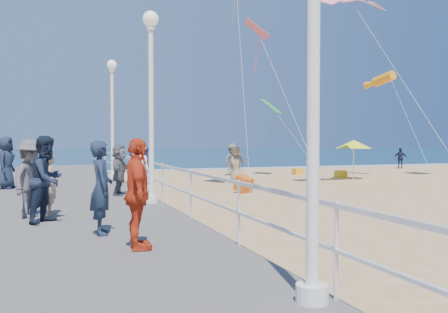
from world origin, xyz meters
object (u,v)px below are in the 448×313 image
object	(u,v)px
lamp_post_near	(314,1)
spectator_5	(119,170)
beach_chair_left	(298,171)
beach_chair_right	(341,174)
spectator_7	(47,179)
beach_umbrella	(354,144)
lamp_post_mid	(151,86)
beach_walker_b	(401,158)
spectator_4	(6,163)
box_kite	(244,186)
beach_walker_a	(232,159)
beach_walker_c	(236,165)
lamp_post_far	(112,106)
spectator_6	(51,184)
toddler_held	(147,158)
spectator_3	(137,194)
spectator_2	(30,178)
spectator_0	(101,188)
woman_holding_toddler	(143,171)

from	to	relation	value
lamp_post_near	spectator_5	world-z (taller)	lamp_post_near
beach_chair_left	beach_chair_right	xyz separation A→B (m)	(1.21, -2.84, 0.00)
spectator_7	beach_umbrella	size ratio (longest dim) A/B	0.87
lamp_post_near	lamp_post_mid	world-z (taller)	same
spectator_7	beach_walker_b	bearing A→B (deg)	-17.15
spectator_4	box_kite	distance (m)	8.98
beach_walker_a	spectator_7	bearing A→B (deg)	-150.10
box_kite	beach_chair_left	bearing A→B (deg)	29.11
beach_walker_c	box_kite	size ratio (longest dim) A/B	3.04
beach_walker_a	beach_walker_c	xyz separation A→B (m)	(-1.65, -4.99, -0.05)
lamp_post_far	spectator_6	world-z (taller)	lamp_post_far
lamp_post_far	beach_walker_b	world-z (taller)	lamp_post_far
spectator_7	beach_chair_right	size ratio (longest dim) A/B	3.38
toddler_held	spectator_5	bearing A→B (deg)	10.17
toddler_held	spectator_7	bearing A→B (deg)	119.56
spectator_3	beach_walker_b	world-z (taller)	spectator_3
lamp_post_mid	spectator_6	size ratio (longest dim) A/B	3.63
spectator_3	beach_walker_b	distance (m)	32.51
spectator_2	beach_chair_left	xyz separation A→B (m)	(14.81, 15.15, -1.09)
beach_chair_left	spectator_7	bearing A→B (deg)	-132.04
spectator_2	beach_walker_c	world-z (taller)	spectator_2
lamp_post_mid	beach_walker_c	bearing A→B (deg)	56.93
spectator_6	beach_chair_left	bearing A→B (deg)	-42.23
beach_walker_c	box_kite	bearing A→B (deg)	-68.83
spectator_2	spectator_6	bearing A→B (deg)	-38.65
spectator_6	beach_walker_c	xyz separation A→B (m)	(8.72, 10.74, -0.22)
lamp_post_mid	spectator_5	xyz separation A→B (m)	(-0.58, 2.28, -2.45)
beach_walker_a	box_kite	xyz separation A→B (m)	(-2.97, -9.32, -0.66)
beach_walker_a	box_kite	distance (m)	9.81
lamp_post_far	beach_chair_right	world-z (taller)	lamp_post_far
lamp_post_far	spectator_2	bearing A→B (deg)	-106.25
spectator_3	toddler_held	bearing A→B (deg)	-8.42
spectator_7	beach_umbrella	distance (m)	19.57
lamp_post_far	toddler_held	bearing A→B (deg)	-89.26
box_kite	spectator_7	bearing A→B (deg)	-156.73
spectator_0	box_kite	bearing A→B (deg)	-33.89
spectator_3	beach_chair_left	bearing A→B (deg)	-30.80
spectator_7	beach_walker_a	world-z (taller)	spectator_7
lamp_post_near	beach_chair_right	world-z (taller)	lamp_post_near
toddler_held	beach_chair_right	xyz separation A→B (m)	(12.83, 9.43, -1.41)
lamp_post_far	spectator_2	xyz separation A→B (m)	(-3.10, -10.63, -2.37)
beach_chair_left	spectator_2	bearing A→B (deg)	-134.34
toddler_held	spectator_4	bearing A→B (deg)	20.60
spectator_2	spectator_7	xyz separation A→B (m)	(0.37, -0.86, 0.04)
lamp_post_near	box_kite	distance (m)	15.13
spectator_0	spectator_6	xyz separation A→B (m)	(-0.88, 2.81, -0.15)
woman_holding_toddler	spectator_2	world-z (taller)	spectator_2
lamp_post_near	beach_chair_right	bearing A→B (deg)	56.70
spectator_4	beach_chair_left	world-z (taller)	spectator_4
spectator_5	beach_walker_c	size ratio (longest dim) A/B	0.89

